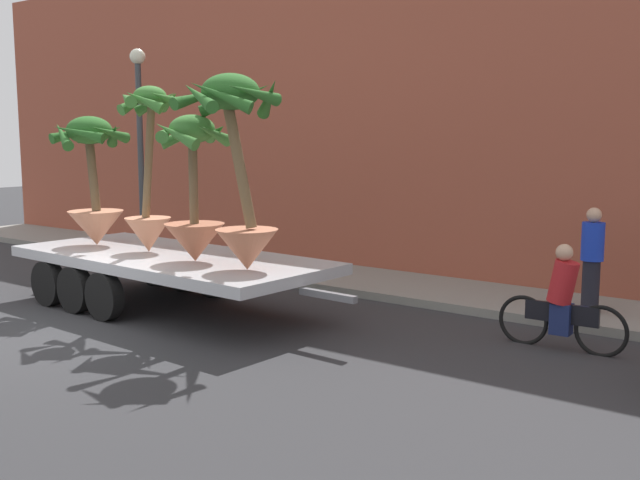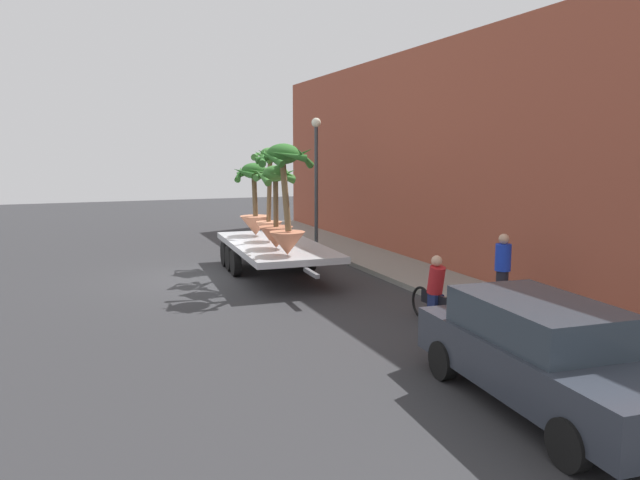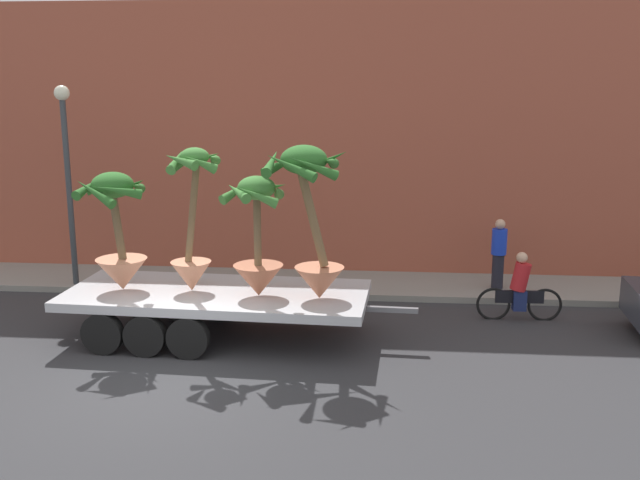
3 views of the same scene
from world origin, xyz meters
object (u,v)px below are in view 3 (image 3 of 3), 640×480
at_px(potted_palm_front, 258,243).
at_px(potted_palm_extra, 311,217).
at_px(potted_palm_middle, 192,227).
at_px(cyclist, 520,290).
at_px(pedestrian_near_gate, 499,252).
at_px(potted_palm_rear, 118,233).
at_px(flatbed_trailer, 205,300).
at_px(street_lamp, 67,160).

relative_size(potted_palm_front, potted_palm_extra, 0.80).
relative_size(potted_palm_middle, cyclist, 1.55).
bearing_deg(pedestrian_near_gate, potted_palm_front, -143.66).
bearing_deg(potted_palm_rear, pedestrian_near_gate, 24.43).
bearing_deg(flatbed_trailer, potted_palm_extra, -8.41).
relative_size(flatbed_trailer, pedestrian_near_gate, 4.13).
bearing_deg(potted_palm_extra, pedestrian_near_gate, 43.10).
bearing_deg(potted_palm_extra, cyclist, 24.50).
relative_size(potted_palm_extra, street_lamp, 0.61).
bearing_deg(flatbed_trailer, street_lamp, 143.35).
height_order(potted_palm_middle, cyclist, potted_palm_middle).
height_order(potted_palm_rear, potted_palm_front, potted_palm_rear).
relative_size(flatbed_trailer, potted_palm_extra, 2.39).
height_order(potted_palm_middle, pedestrian_near_gate, potted_palm_middle).
bearing_deg(flatbed_trailer, pedestrian_near_gate, 29.40).
xyz_separation_m(flatbed_trailer, potted_palm_rear, (-1.70, -0.08, 1.36)).
distance_m(flatbed_trailer, street_lamp, 5.60).
height_order(flatbed_trailer, potted_palm_middle, potted_palm_middle).
height_order(flatbed_trailer, potted_palm_rear, potted_palm_rear).
bearing_deg(cyclist, potted_palm_extra, -155.50).
bearing_deg(potted_palm_front, potted_palm_extra, -3.60).
relative_size(potted_palm_rear, potted_palm_extra, 0.80).
bearing_deg(street_lamp, potted_palm_front, -32.24).
bearing_deg(potted_palm_extra, street_lamp, 151.82).
height_order(potted_palm_rear, potted_palm_extra, potted_palm_extra).
distance_m(potted_palm_rear, cyclist, 8.51).
xyz_separation_m(flatbed_trailer, potted_palm_extra, (2.17, -0.32, 1.80)).
bearing_deg(potted_palm_middle, potted_palm_rear, -178.26).
distance_m(flatbed_trailer, potted_palm_extra, 2.84).
relative_size(flatbed_trailer, street_lamp, 1.46).
distance_m(potted_palm_middle, pedestrian_near_gate, 7.54).
bearing_deg(potted_palm_rear, potted_palm_extra, -3.51).
relative_size(potted_palm_middle, street_lamp, 0.59).
relative_size(flatbed_trailer, potted_palm_rear, 2.97).
height_order(potted_palm_middle, street_lamp, street_lamp).
height_order(flatbed_trailer, pedestrian_near_gate, pedestrian_near_gate).
xyz_separation_m(pedestrian_near_gate, street_lamp, (-10.35, -0.55, 2.19)).
xyz_separation_m(flatbed_trailer, street_lamp, (-4.04, 3.01, 2.46)).
relative_size(potted_palm_rear, pedestrian_near_gate, 1.39).
xyz_separation_m(potted_palm_middle, potted_palm_extra, (2.37, -0.28, 0.29)).
height_order(potted_palm_middle, potted_palm_front, potted_palm_middle).
xyz_separation_m(potted_palm_front, potted_palm_extra, (1.04, -0.07, 0.54)).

